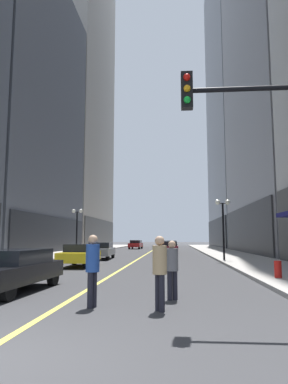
{
  "coord_description": "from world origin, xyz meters",
  "views": [
    {
      "loc": [
        2.85,
        -4.76,
        1.7
      ],
      "look_at": [
        0.22,
        26.87,
        5.79
      ],
      "focal_mm": 33.2,
      "sensor_mm": 36.0,
      "label": 1
    }
  ],
  "objects_px": {
    "car_red": "(136,244)",
    "pedestrian_in_tan_trench": "(160,267)",
    "pedestrian_in_grey_suit": "(172,265)",
    "street_lamp_left_far": "(77,221)",
    "car_grey": "(101,250)",
    "street_lamp_right_mid": "(223,216)",
    "car_maroon": "(169,247)",
    "pedestrian_in_blue_hoodie": "(93,265)",
    "car_green": "(171,245)",
    "car_black": "(11,269)",
    "car_yellow": "(80,254)",
    "traffic_light_near_right": "(282,148)",
    "fire_hydrant_right": "(278,271)"
  },
  "relations": [
    {
      "from": "car_grey",
      "to": "street_lamp_left_far",
      "type": "distance_m",
      "value": 6.59
    },
    {
      "from": "car_black",
      "to": "car_maroon",
      "type": "distance_m",
      "value": 26.95
    },
    {
      "from": "street_lamp_right_mid",
      "to": "car_black",
      "type": "bearing_deg",
      "value": -120.57
    },
    {
      "from": "car_grey",
      "to": "street_lamp_right_mid",
      "type": "relative_size",
      "value": 1.05
    },
    {
      "from": "car_yellow",
      "to": "car_red",
      "type": "distance_m",
      "value": 33.42
    },
    {
      "from": "car_green",
      "to": "street_lamp_left_far",
      "type": "distance_m",
      "value": 15.84
    },
    {
      "from": "car_black",
      "to": "fire_hydrant_right",
      "type": "xyz_separation_m",
      "value": [
        9.21,
        3.39,
        -0.32
      ]
    },
    {
      "from": "car_grey",
      "to": "car_green",
      "type": "xyz_separation_m",
      "value": [
        5.45,
        17.93,
        -0.0
      ]
    },
    {
      "from": "car_grey",
      "to": "car_green",
      "type": "bearing_deg",
      "value": 73.1
    },
    {
      "from": "car_black",
      "to": "pedestrian_in_blue_hoodie",
      "type": "height_order",
      "value": "pedestrian_in_blue_hoodie"
    },
    {
      "from": "pedestrian_in_grey_suit",
      "to": "car_black",
      "type": "bearing_deg",
      "value": 168.6
    },
    {
      "from": "car_black",
      "to": "car_red",
      "type": "relative_size",
      "value": 1.08
    },
    {
      "from": "car_red",
      "to": "street_lamp_left_far",
      "type": "distance_m",
      "value": 21.37
    },
    {
      "from": "car_maroon",
      "to": "car_yellow",
      "type": "bearing_deg",
      "value": -106.92
    },
    {
      "from": "car_black",
      "to": "street_lamp_left_far",
      "type": "relative_size",
      "value": 1.05
    },
    {
      "from": "car_green",
      "to": "fire_hydrant_right",
      "type": "bearing_deg",
      "value": -82.05
    },
    {
      "from": "car_maroon",
      "to": "fire_hydrant_right",
      "type": "height_order",
      "value": "car_maroon"
    },
    {
      "from": "car_maroon",
      "to": "traffic_light_near_right",
      "type": "relative_size",
      "value": 0.71
    },
    {
      "from": "car_black",
      "to": "pedestrian_in_grey_suit",
      "type": "height_order",
      "value": "pedestrian_in_grey_suit"
    },
    {
      "from": "car_black",
      "to": "pedestrian_in_tan_trench",
      "type": "xyz_separation_m",
      "value": [
        4.82,
        -2.58,
        0.3
      ]
    },
    {
      "from": "car_maroon",
      "to": "pedestrian_in_blue_hoodie",
      "type": "relative_size",
      "value": 2.26
    },
    {
      "from": "car_red",
      "to": "pedestrian_in_tan_trench",
      "type": "relative_size",
      "value": 2.47
    },
    {
      "from": "car_red",
      "to": "street_lamp_left_far",
      "type": "relative_size",
      "value": 0.97
    },
    {
      "from": "car_maroon",
      "to": "traffic_light_near_right",
      "type": "distance_m",
      "value": 29.79
    },
    {
      "from": "pedestrian_in_blue_hoodie",
      "to": "street_lamp_left_far",
      "type": "relative_size",
      "value": 0.4
    },
    {
      "from": "car_black",
      "to": "car_yellow",
      "type": "bearing_deg",
      "value": 92.36
    },
    {
      "from": "pedestrian_in_blue_hoodie",
      "to": "street_lamp_right_mid",
      "type": "bearing_deg",
      "value": 71.88
    },
    {
      "from": "car_red",
      "to": "street_lamp_right_mid",
      "type": "bearing_deg",
      "value": -71.91
    },
    {
      "from": "street_lamp_left_far",
      "to": "street_lamp_right_mid",
      "type": "xyz_separation_m",
      "value": [
        12.8,
        -7.63,
        0.0
      ]
    },
    {
      "from": "fire_hydrant_right",
      "to": "car_red",
      "type": "bearing_deg",
      "value": 103.84
    },
    {
      "from": "car_maroon",
      "to": "street_lamp_left_far",
      "type": "distance_m",
      "value": 10.01
    },
    {
      "from": "pedestrian_in_tan_trench",
      "to": "pedestrian_in_grey_suit",
      "type": "distance_m",
      "value": 1.57
    },
    {
      "from": "car_grey",
      "to": "car_maroon",
      "type": "height_order",
      "value": "same"
    },
    {
      "from": "car_yellow",
      "to": "car_grey",
      "type": "relative_size",
      "value": 0.87
    },
    {
      "from": "car_black",
      "to": "car_yellow",
      "type": "xyz_separation_m",
      "value": [
        -0.41,
        9.9,
        -0.0
      ]
    },
    {
      "from": "car_maroon",
      "to": "street_lamp_right_mid",
      "type": "xyz_separation_m",
      "value": [
        4.06,
        -11.79,
        2.54
      ]
    },
    {
      "from": "car_green",
      "to": "street_lamp_left_far",
      "type": "xyz_separation_m",
      "value": [
        -8.85,
        -12.88,
        2.54
      ]
    },
    {
      "from": "car_maroon",
      "to": "fire_hydrant_right",
      "type": "relative_size",
      "value": 5.02
    },
    {
      "from": "car_yellow",
      "to": "traffic_light_near_right",
      "type": "distance_m",
      "value": 15.46
    },
    {
      "from": "car_black",
      "to": "car_red",
      "type": "distance_m",
      "value": 43.32
    },
    {
      "from": "pedestrian_in_blue_hoodie",
      "to": "street_lamp_left_far",
      "type": "height_order",
      "value": "street_lamp_left_far"
    },
    {
      "from": "pedestrian_in_grey_suit",
      "to": "street_lamp_left_far",
      "type": "bearing_deg",
      "value": 111.45
    },
    {
      "from": "pedestrian_in_grey_suit",
      "to": "street_lamp_right_mid",
      "type": "xyz_separation_m",
      "value": [
        3.6,
        15.78,
        2.32
      ]
    },
    {
      "from": "street_lamp_right_mid",
      "to": "pedestrian_in_blue_hoodie",
      "type": "bearing_deg",
      "value": -108.12
    },
    {
      "from": "car_black",
      "to": "traffic_light_near_right",
      "type": "bearing_deg",
      "value": -20.99
    },
    {
      "from": "car_red",
      "to": "traffic_light_near_right",
      "type": "relative_size",
      "value": 0.76
    },
    {
      "from": "pedestrian_in_grey_suit",
      "to": "fire_hydrant_right",
      "type": "bearing_deg",
      "value": 47.15
    },
    {
      "from": "car_green",
      "to": "traffic_light_near_right",
      "type": "bearing_deg",
      "value": -85.66
    },
    {
      "from": "car_yellow",
      "to": "car_red",
      "type": "xyz_separation_m",
      "value": [
        -0.21,
        33.41,
        0.0
      ]
    },
    {
      "from": "pedestrian_in_grey_suit",
      "to": "fire_hydrant_right",
      "type": "xyz_separation_m",
      "value": [
        4.1,
        4.42,
        -0.54
      ]
    }
  ]
}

